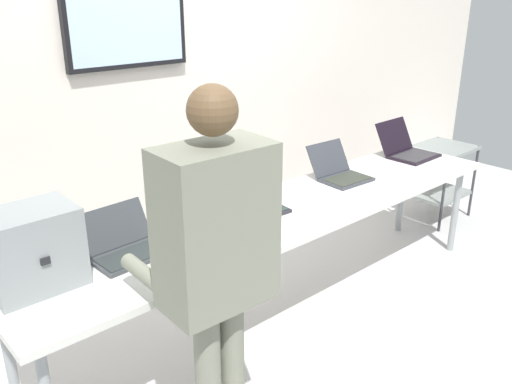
{
  "coord_description": "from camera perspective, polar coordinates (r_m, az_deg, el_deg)",
  "views": [
    {
      "loc": [
        -2.15,
        -2.12,
        2.01
      ],
      "look_at": [
        -0.16,
        0.11,
        0.86
      ],
      "focal_mm": 37.69,
      "sensor_mm": 36.0,
      "label": 1
    }
  ],
  "objects": [
    {
      "name": "storage_cart",
      "position": [
        5.12,
        18.9,
        2.12
      ],
      "size": [
        0.56,
        0.44,
        0.67
      ],
      "color": "gray",
      "rests_on": "ground"
    },
    {
      "name": "back_wall",
      "position": [
        3.96,
        -8.28,
        10.17
      ],
      "size": [
        8.0,
        0.11,
        2.52
      ],
      "color": "silver",
      "rests_on": "ground"
    },
    {
      "name": "laptop_station_0",
      "position": [
        2.78,
        -13.71,
        -5.42
      ],
      "size": [
        0.4,
        0.35,
        0.21
      ],
      "color": "#35393D",
      "rests_on": "workbench"
    },
    {
      "name": "laptop_station_3",
      "position": [
        4.43,
        15.67,
        4.49
      ],
      "size": [
        0.39,
        0.4,
        0.26
      ],
      "color": "black",
      "rests_on": "workbench"
    },
    {
      "name": "workbench",
      "position": [
        3.29,
        3.39,
        -2.42
      ],
      "size": [
        3.45,
        0.7,
        0.74
      ],
      "color": "silver",
      "rests_on": "ground"
    },
    {
      "name": "laptop_station_2",
      "position": [
        3.79,
        8.83,
        2.18
      ],
      "size": [
        0.35,
        0.38,
        0.23
      ],
      "color": "#35383F",
      "rests_on": "workbench"
    },
    {
      "name": "laptop_station_1",
      "position": [
        3.21,
        -0.77,
        -1.02
      ],
      "size": [
        0.39,
        0.36,
        0.25
      ],
      "color": "#232129",
      "rests_on": "workbench"
    },
    {
      "name": "ground",
      "position": [
        3.64,
        3.15,
        -12.84
      ],
      "size": [
        8.0,
        8.0,
        0.04
      ],
      "primitive_type": "cube",
      "color": "#B8B7B7"
    },
    {
      "name": "equipment_box",
      "position": [
        2.56,
        -22.65,
        -5.6
      ],
      "size": [
        0.39,
        0.3,
        0.37
      ],
      "color": "gray",
      "rests_on": "workbench"
    },
    {
      "name": "person",
      "position": [
        2.12,
        -4.33,
        -6.63
      ],
      "size": [
        0.45,
        0.6,
        1.69
      ],
      "color": "gray",
      "rests_on": "ground"
    }
  ]
}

